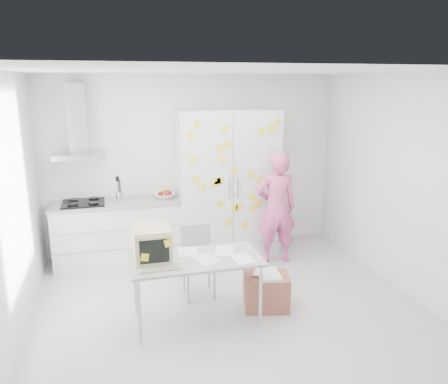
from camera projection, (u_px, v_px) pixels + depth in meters
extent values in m
cube|color=silver|center=(228.00, 306.00, 5.21)|extent=(4.50, 4.00, 0.02)
cube|color=white|center=(194.00, 164.00, 6.74)|extent=(4.50, 0.02, 2.70)
cube|color=white|center=(9.00, 211.00, 4.31)|extent=(0.02, 4.00, 2.70)
cube|color=white|center=(402.00, 184.00, 5.43)|extent=(0.02, 4.00, 2.70)
cube|color=white|center=(228.00, 71.00, 4.54)|extent=(4.50, 4.00, 0.02)
cube|color=white|center=(118.00, 233.00, 6.39)|extent=(1.80, 0.60, 0.88)
cube|color=gray|center=(118.00, 231.00, 6.07)|extent=(1.76, 0.01, 0.01)
cube|color=gray|center=(119.00, 249.00, 6.14)|extent=(1.76, 0.01, 0.01)
cube|color=#9E9E99|center=(116.00, 203.00, 6.27)|extent=(1.84, 0.63, 0.04)
cube|color=black|center=(83.00, 203.00, 6.16)|extent=(0.58, 0.50, 0.03)
cylinder|color=black|center=(72.00, 204.00, 6.00)|extent=(0.14, 0.14, 0.02)
cylinder|color=black|center=(93.00, 203.00, 6.07)|extent=(0.14, 0.14, 0.02)
cylinder|color=black|center=(73.00, 200.00, 6.23)|extent=(0.14, 0.14, 0.02)
cylinder|color=black|center=(94.00, 198.00, 6.30)|extent=(0.14, 0.14, 0.02)
cylinder|color=silver|center=(120.00, 196.00, 6.26)|extent=(0.10, 0.10, 0.14)
cylinder|color=black|center=(118.00, 190.00, 6.25)|extent=(0.01, 0.01, 0.30)
cylinder|color=black|center=(120.00, 190.00, 6.23)|extent=(0.01, 0.01, 0.30)
cylinder|color=black|center=(119.00, 189.00, 6.26)|extent=(0.01, 0.01, 0.30)
cube|color=black|center=(117.00, 179.00, 6.21)|extent=(0.05, 0.01, 0.07)
imported|color=white|center=(165.00, 196.00, 6.44)|extent=(0.31, 0.31, 0.08)
sphere|color=#B2140F|center=(160.00, 194.00, 6.43)|extent=(0.08, 0.08, 0.08)
sphere|color=#B2140F|center=(167.00, 195.00, 6.39)|extent=(0.08, 0.08, 0.08)
sphere|color=#B2140F|center=(169.00, 193.00, 6.48)|extent=(0.08, 0.08, 0.08)
cylinder|color=yellow|center=(163.00, 191.00, 6.43)|extent=(0.09, 0.17, 0.10)
cylinder|color=yellow|center=(165.00, 191.00, 6.44)|extent=(0.04, 0.17, 0.10)
cylinder|color=yellow|center=(166.00, 190.00, 6.44)|extent=(0.08, 0.17, 0.10)
cube|color=silver|center=(80.00, 155.00, 6.04)|extent=(0.70, 0.48, 0.07)
cube|color=silver|center=(77.00, 118.00, 6.03)|extent=(0.26, 0.24, 0.95)
cube|color=silver|center=(227.00, 183.00, 6.61)|extent=(1.50, 0.65, 2.20)
cube|color=slate|center=(233.00, 188.00, 6.31)|extent=(0.01, 0.01, 2.16)
cube|color=silver|center=(229.00, 188.00, 6.28)|extent=(0.02, 0.02, 0.30)
cube|color=silver|center=(237.00, 188.00, 6.31)|extent=(0.02, 0.02, 0.30)
cube|color=yellow|center=(261.00, 131.00, 6.21)|extent=(0.10, 0.00, 0.10)
cube|color=yellow|center=(271.00, 129.00, 6.24)|extent=(0.12, 0.00, 0.12)
cube|color=yellow|center=(276.00, 188.00, 6.48)|extent=(0.12, 0.00, 0.12)
cube|color=yellow|center=(218.00, 181.00, 6.22)|extent=(0.10, 0.00, 0.10)
cube|color=yellow|center=(234.00, 171.00, 6.24)|extent=(0.12, 0.00, 0.12)
cube|color=yellow|center=(258.00, 202.00, 6.46)|extent=(0.12, 0.00, 0.12)
cube|color=yellow|center=(220.00, 204.00, 6.31)|extent=(0.10, 0.00, 0.10)
cube|color=yellow|center=(225.00, 129.00, 6.06)|extent=(0.12, 0.00, 0.12)
cube|color=yellow|center=(239.00, 207.00, 6.40)|extent=(0.12, 0.00, 0.12)
cube|color=yellow|center=(260.00, 180.00, 6.38)|extent=(0.12, 0.00, 0.12)
cube|color=yellow|center=(252.00, 197.00, 6.42)|extent=(0.10, 0.00, 0.10)
cube|color=yellow|center=(219.00, 148.00, 6.11)|extent=(0.12, 0.00, 0.12)
cube|color=yellow|center=(202.00, 187.00, 6.18)|extent=(0.10, 0.00, 0.10)
cube|color=yellow|center=(196.00, 179.00, 6.13)|extent=(0.10, 0.00, 0.10)
cube|color=yellow|center=(191.00, 135.00, 5.96)|extent=(0.11, 0.00, 0.11)
cube|color=yellow|center=(229.00, 222.00, 6.41)|extent=(0.10, 0.00, 0.10)
cube|color=yellow|center=(220.00, 181.00, 6.23)|extent=(0.11, 0.00, 0.11)
cube|color=yellow|center=(267.00, 218.00, 6.56)|extent=(0.11, 0.00, 0.11)
cube|color=yellow|center=(277.00, 122.00, 6.24)|extent=(0.10, 0.00, 0.10)
cube|color=yellow|center=(222.00, 159.00, 6.16)|extent=(0.10, 0.00, 0.10)
cube|color=yellow|center=(214.00, 185.00, 6.22)|extent=(0.11, 0.00, 0.11)
cube|color=yellow|center=(245.00, 225.00, 6.49)|extent=(0.10, 0.00, 0.10)
cube|color=yellow|center=(197.00, 124.00, 5.95)|extent=(0.10, 0.00, 0.10)
cube|color=yellow|center=(193.00, 160.00, 6.05)|extent=(0.12, 0.00, 0.12)
cube|color=yellow|center=(253.00, 208.00, 6.46)|extent=(0.11, 0.00, 0.11)
cube|color=yellow|center=(228.00, 144.00, 6.13)|extent=(0.11, 0.00, 0.11)
cube|color=yellow|center=(251.00, 175.00, 6.33)|extent=(0.11, 0.00, 0.11)
cube|color=yellow|center=(234.00, 208.00, 6.38)|extent=(0.11, 0.00, 0.11)
imported|color=#D95493|center=(276.00, 208.00, 6.29)|extent=(0.63, 0.43, 1.64)
cube|color=#A5A9AF|center=(196.00, 260.00, 4.68)|extent=(1.40, 0.70, 0.03)
cylinder|color=#BABABF|center=(139.00, 313.00, 4.34)|extent=(0.04, 0.04, 0.72)
cylinder|color=#BABABF|center=(261.00, 297.00, 4.66)|extent=(0.04, 0.04, 0.72)
cylinder|color=#BABABF|center=(135.00, 287.00, 4.88)|extent=(0.04, 0.04, 0.72)
cylinder|color=#BABABF|center=(244.00, 274.00, 5.20)|extent=(0.04, 0.04, 0.72)
cube|color=beige|center=(152.00, 244.00, 4.59)|extent=(0.38, 0.40, 0.36)
cube|color=beige|center=(154.00, 251.00, 4.39)|extent=(0.36, 0.02, 0.32)
cube|color=black|center=(155.00, 252.00, 4.38)|extent=(0.30, 0.01, 0.25)
cube|color=yellow|center=(145.00, 257.00, 4.37)|extent=(0.09, 0.00, 0.09)
cube|color=yellow|center=(168.00, 243.00, 4.39)|extent=(0.09, 0.00, 0.09)
cube|color=beige|center=(161.00, 268.00, 4.40)|extent=(0.44, 0.15, 0.02)
cube|color=gray|center=(161.00, 267.00, 4.40)|extent=(0.40, 0.11, 0.01)
cube|color=white|center=(206.00, 259.00, 4.65)|extent=(0.28, 0.34, 0.00)
cube|color=white|center=(224.00, 251.00, 4.87)|extent=(0.30, 0.35, 0.00)
cube|color=white|center=(243.00, 259.00, 4.65)|extent=(0.24, 0.32, 0.00)
cube|color=white|center=(188.00, 252.00, 4.85)|extent=(0.25, 0.32, 0.00)
cube|color=#A5A4A2|center=(199.00, 264.00, 5.34)|extent=(0.40, 0.40, 0.04)
cube|color=#A5A4A2|center=(196.00, 241.00, 5.45)|extent=(0.38, 0.03, 0.43)
cylinder|color=#A0A1A5|center=(188.00, 288.00, 5.20)|extent=(0.03, 0.03, 0.41)
cylinder|color=#A0A1A5|center=(214.00, 285.00, 5.28)|extent=(0.03, 0.03, 0.41)
cylinder|color=#A0A1A5|center=(184.00, 277.00, 5.51)|extent=(0.03, 0.03, 0.41)
cylinder|color=#A0A1A5|center=(209.00, 274.00, 5.58)|extent=(0.03, 0.03, 0.41)
cube|color=#9A5743|center=(267.00, 291.00, 5.12)|extent=(0.59, 0.52, 0.40)
cube|color=white|center=(269.00, 275.00, 5.05)|extent=(0.28, 0.35, 0.04)
cube|color=white|center=(264.00, 271.00, 5.10)|extent=(0.34, 0.37, 0.00)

